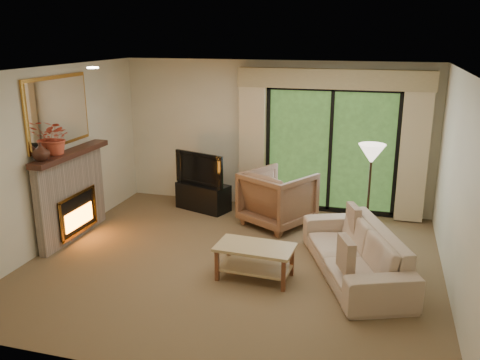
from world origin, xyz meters
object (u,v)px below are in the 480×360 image
(media_console, at_px, (203,197))
(sofa, at_px, (355,252))
(coffee_table, at_px, (255,262))
(armchair, at_px, (278,198))

(media_console, relative_size, sofa, 0.43)
(media_console, relative_size, coffee_table, 0.96)
(media_console, bearing_deg, armchair, 4.21)
(media_console, xyz_separation_m, armchair, (1.43, -0.37, 0.22))
(media_console, distance_m, armchair, 1.49)
(armchair, xyz_separation_m, coffee_table, (0.11, -1.94, -0.23))
(armchair, height_order, sofa, armchair)
(media_console, bearing_deg, sofa, -15.23)
(media_console, relative_size, armchair, 0.95)
(media_console, distance_m, sofa, 3.33)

